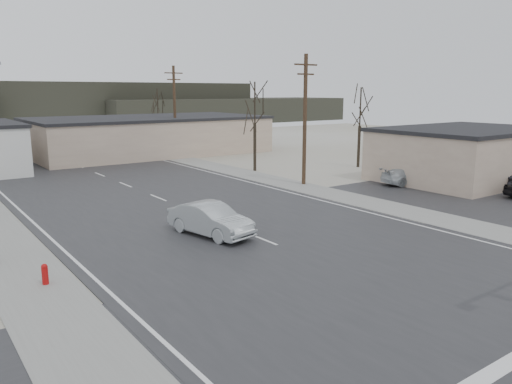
% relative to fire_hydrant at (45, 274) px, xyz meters
% --- Properties ---
extents(ground, '(140.00, 140.00, 0.00)m').
position_rel_fire_hydrant_xyz_m(ground, '(10.20, -8.00, -0.45)').
color(ground, '#BAB9B5').
rests_on(ground, ground).
extents(main_road, '(18.00, 110.00, 0.05)m').
position_rel_fire_hydrant_xyz_m(main_road, '(10.20, 7.00, -0.43)').
color(main_road, '#28282A').
rests_on(main_road, ground).
extents(cross_road, '(90.00, 10.00, 0.04)m').
position_rel_fire_hydrant_xyz_m(cross_road, '(10.20, -8.00, -0.43)').
color(cross_road, '#28282A').
rests_on(cross_road, ground).
extents(parking_lot, '(18.00, 20.00, 0.03)m').
position_rel_fire_hydrant_xyz_m(parking_lot, '(30.20, -2.00, -0.44)').
color(parking_lot, '#28282A').
rests_on(parking_lot, ground).
extents(sidewalk_right, '(3.00, 90.00, 0.06)m').
position_rel_fire_hydrant_xyz_m(sidewalk_right, '(20.80, 12.00, -0.42)').
color(sidewalk_right, gray).
rests_on(sidewalk_right, ground).
extents(fire_hydrant, '(0.24, 0.24, 0.87)m').
position_rel_fire_hydrant_xyz_m(fire_hydrant, '(0.00, 0.00, 0.00)').
color(fire_hydrant, '#A50C0C').
rests_on(fire_hydrant, ground).
extents(building_right_far, '(26.30, 14.30, 4.30)m').
position_rel_fire_hydrant_xyz_m(building_right_far, '(20.20, 36.00, 1.70)').
color(building_right_far, '#C2AB94').
rests_on(building_right_far, ground).
extents(building_lot, '(14.30, 10.30, 4.30)m').
position_rel_fire_hydrant_xyz_m(building_lot, '(34.20, 4.00, 1.71)').
color(building_lot, '#C2AB94').
rests_on(building_lot, ground).
extents(upole_right_a, '(2.20, 0.30, 10.00)m').
position_rel_fire_hydrant_xyz_m(upole_right_a, '(21.70, 10.00, 4.77)').
color(upole_right_a, '#483621').
rests_on(upole_right_a, ground).
extents(upole_right_b, '(2.20, 0.30, 10.00)m').
position_rel_fire_hydrant_xyz_m(upole_right_b, '(21.70, 32.00, 4.77)').
color(upole_right_b, '#483621').
rests_on(upole_right_b, ground).
extents(tree_right_mid, '(3.74, 3.74, 8.33)m').
position_rel_fire_hydrant_xyz_m(tree_right_mid, '(22.70, 18.00, 5.48)').
color(tree_right_mid, '#2F261D').
rests_on(tree_right_mid, ground).
extents(tree_right_far, '(3.52, 3.52, 7.84)m').
position_rel_fire_hydrant_xyz_m(tree_right_far, '(25.20, 44.00, 5.13)').
color(tree_right_far, '#2F261D').
rests_on(tree_right_far, ground).
extents(tree_lot, '(3.52, 3.52, 7.84)m').
position_rel_fire_hydrant_xyz_m(tree_lot, '(32.20, 14.00, 5.13)').
color(tree_lot, '#2F261D').
rests_on(tree_lot, ground).
extents(hill_center, '(80.00, 18.00, 9.00)m').
position_rel_fire_hydrant_xyz_m(hill_center, '(25.20, 88.00, 4.05)').
color(hill_center, '#333026').
rests_on(hill_center, ground).
extents(hill_right, '(60.00, 18.00, 5.50)m').
position_rel_fire_hydrant_xyz_m(hill_right, '(60.20, 82.00, 2.30)').
color(hill_right, '#333026').
rests_on(hill_right, ground).
extents(sedan_crossing, '(2.71, 5.20, 1.63)m').
position_rel_fire_hydrant_xyz_m(sedan_crossing, '(8.50, 2.08, 0.41)').
color(sedan_crossing, '#99A0A3').
rests_on(sedan_crossing, main_road).
extents(car_far_a, '(3.26, 5.65, 1.54)m').
position_rel_fire_hydrant_xyz_m(car_far_a, '(17.43, 35.96, 0.36)').
color(car_far_a, black).
rests_on(car_far_a, main_road).
extents(car_far_b, '(2.91, 4.71, 1.50)m').
position_rel_fire_hydrant_xyz_m(car_far_b, '(9.04, 53.45, 0.34)').
color(car_far_b, black).
rests_on(car_far_b, main_road).
extents(car_parked_silver, '(5.06, 3.22, 1.37)m').
position_rel_fire_hydrant_xyz_m(car_parked_silver, '(28.38, 5.00, 0.26)').
color(car_parked_silver, '#B8BFC4').
rests_on(car_parked_silver, parking_lot).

